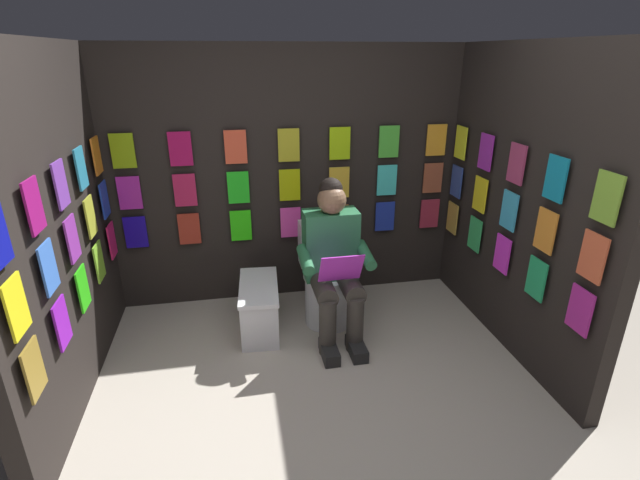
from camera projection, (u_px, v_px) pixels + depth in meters
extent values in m
plane|color=#B2A899|center=(341.00, 467.00, 2.43)|extent=(30.00, 30.00, 0.00)
cube|color=black|center=(288.00, 178.00, 3.86)|extent=(2.96, 0.10, 2.09)
cube|color=#160898|center=(136.00, 232.00, 3.70)|extent=(0.17, 0.01, 0.26)
cube|color=maroon|center=(189.00, 229.00, 3.78)|extent=(0.17, 0.01, 0.26)
cube|color=#25D90C|center=(241.00, 226.00, 3.85)|extent=(0.17, 0.01, 0.26)
cube|color=#E23FA8|center=(291.00, 222.00, 3.92)|extent=(0.17, 0.01, 0.26)
cube|color=#B26130|center=(339.00, 219.00, 3.99)|extent=(0.17, 0.01, 0.26)
cube|color=#1A2FA4|center=(385.00, 216.00, 4.06)|extent=(0.17, 0.01, 0.26)
cube|color=#9C263E|center=(429.00, 214.00, 4.14)|extent=(0.17, 0.01, 0.26)
cube|color=#A51F98|center=(130.00, 193.00, 3.58)|extent=(0.17, 0.01, 0.26)
cube|color=#B11746|center=(185.00, 190.00, 3.65)|extent=(0.17, 0.01, 0.26)
cube|color=#1AC41A|center=(238.00, 188.00, 3.73)|extent=(0.17, 0.01, 0.26)
cube|color=#AAB709|center=(290.00, 185.00, 3.80)|extent=(0.17, 0.01, 0.26)
cube|color=gold|center=(339.00, 183.00, 3.87)|extent=(0.17, 0.01, 0.26)
cube|color=#3CD7D3|center=(387.00, 180.00, 3.94)|extent=(0.17, 0.01, 0.26)
cube|color=#994A30|center=(433.00, 178.00, 4.01)|extent=(0.17, 0.01, 0.26)
cube|color=#799B0D|center=(123.00, 151.00, 3.46)|extent=(0.17, 0.01, 0.26)
cube|color=#A50D4A|center=(180.00, 149.00, 3.53)|extent=(0.17, 0.01, 0.26)
cube|color=#DE492D|center=(236.00, 147.00, 3.61)|extent=(0.17, 0.01, 0.26)
cube|color=#ADA420|center=(289.00, 145.00, 3.68)|extent=(0.17, 0.01, 0.26)
cube|color=#9DCD0C|center=(340.00, 143.00, 3.75)|extent=(0.17, 0.01, 0.26)
cube|color=green|center=(389.00, 142.00, 3.82)|extent=(0.17, 0.01, 0.26)
cube|color=orange|center=(436.00, 140.00, 3.89)|extent=(0.17, 0.01, 0.26)
cube|color=black|center=(521.00, 205.00, 3.18)|extent=(0.10, 1.95, 2.09)
cube|color=gold|center=(452.00, 218.00, 4.03)|extent=(0.01, 0.17, 0.26)
cube|color=green|center=(475.00, 234.00, 3.66)|extent=(0.01, 0.17, 0.26)
cube|color=#E832E1|center=(502.00, 254.00, 3.30)|extent=(0.01, 0.17, 0.26)
cube|color=#22A460|center=(536.00, 279.00, 2.94)|extent=(0.01, 0.17, 0.26)
cube|color=#AE248C|center=(580.00, 310.00, 2.58)|extent=(0.01, 0.17, 0.26)
cube|color=#2D4695|center=(456.00, 181.00, 3.91)|extent=(0.01, 0.17, 0.26)
cube|color=yellow|center=(480.00, 195.00, 3.54)|extent=(0.01, 0.17, 0.26)
cube|color=#38A3D1|center=(509.00, 211.00, 3.18)|extent=(0.01, 0.17, 0.26)
cube|color=orange|center=(546.00, 231.00, 2.82)|extent=(0.01, 0.17, 0.26)
cube|color=#D25836|center=(593.00, 257.00, 2.46)|extent=(0.01, 0.17, 0.26)
cube|color=yellow|center=(461.00, 143.00, 3.78)|extent=(0.01, 0.17, 0.26)
cube|color=purple|center=(486.00, 152.00, 3.42)|extent=(0.01, 0.17, 0.26)
cube|color=#9E335E|center=(517.00, 164.00, 3.06)|extent=(0.01, 0.17, 0.26)
cube|color=#127DA1|center=(556.00, 179.00, 2.70)|extent=(0.01, 0.17, 0.26)
cube|color=#73A331|center=(607.00, 198.00, 2.34)|extent=(0.01, 0.17, 0.26)
cube|color=black|center=(55.00, 234.00, 2.67)|extent=(0.10, 1.95, 2.09)
cube|color=olive|center=(34.00, 370.00, 2.10)|extent=(0.01, 0.17, 0.26)
cube|color=purple|center=(62.00, 323.00, 2.46)|extent=(0.01, 0.17, 0.26)
cube|color=#2BC416|center=(83.00, 288.00, 2.82)|extent=(0.01, 0.17, 0.26)
cube|color=#7CBF2D|center=(99.00, 262.00, 3.18)|extent=(0.01, 0.17, 0.26)
cube|color=#DA1C5B|center=(112.00, 240.00, 3.54)|extent=(0.01, 0.17, 0.26)
cube|color=yellow|center=(16.00, 307.00, 1.98)|extent=(0.01, 0.17, 0.26)
cube|color=#3B6FD3|center=(49.00, 267.00, 2.34)|extent=(0.01, 0.17, 0.26)
cube|color=purple|center=(72.00, 239.00, 2.70)|extent=(0.01, 0.17, 0.26)
cube|color=#A7AB2E|center=(90.00, 217.00, 3.06)|extent=(0.01, 0.17, 0.26)
cube|color=#1E3CB2|center=(105.00, 199.00, 3.42)|extent=(0.01, 0.17, 0.26)
cube|color=#8E1465|center=(34.00, 206.00, 2.22)|extent=(0.01, 0.17, 0.26)
cube|color=purple|center=(61.00, 184.00, 2.58)|extent=(0.01, 0.17, 0.26)
cube|color=teal|center=(81.00, 168.00, 2.94)|extent=(0.01, 0.17, 0.26)
cube|color=orange|center=(97.00, 156.00, 3.30)|extent=(0.01, 0.17, 0.26)
cylinder|color=white|center=(329.00, 299.00, 3.68)|extent=(0.38, 0.38, 0.40)
cylinder|color=white|center=(329.00, 275.00, 3.60)|extent=(0.41, 0.41, 0.02)
cube|color=white|center=(323.00, 243.00, 3.77)|extent=(0.38, 0.18, 0.36)
cylinder|color=white|center=(325.00, 247.00, 3.69)|extent=(0.39, 0.07, 0.39)
cube|color=#286B42|center=(330.00, 244.00, 3.47)|extent=(0.40, 0.22, 0.52)
sphere|color=brown|center=(332.00, 200.00, 3.31)|extent=(0.21, 0.21, 0.21)
sphere|color=black|center=(331.00, 190.00, 3.31)|extent=(0.17, 0.17, 0.17)
cylinder|color=#38332D|center=(349.00, 284.00, 3.40)|extent=(0.15, 0.40, 0.15)
cylinder|color=#38332D|center=(323.00, 287.00, 3.36)|extent=(0.15, 0.40, 0.15)
cylinder|color=#38332D|center=(355.00, 324.00, 3.32)|extent=(0.12, 0.12, 0.42)
cylinder|color=#38332D|center=(328.00, 327.00, 3.28)|extent=(0.12, 0.12, 0.42)
cube|color=black|center=(357.00, 348.00, 3.33)|extent=(0.11, 0.26, 0.09)
cube|color=black|center=(329.00, 352.00, 3.29)|extent=(0.11, 0.26, 0.09)
cylinder|color=#286B42|center=(365.00, 255.00, 3.36)|extent=(0.09, 0.31, 0.13)
cylinder|color=#286B42|center=(305.00, 259.00, 3.28)|extent=(0.09, 0.31, 0.13)
cube|color=#CE34DD|center=(341.00, 268.00, 3.18)|extent=(0.30, 0.13, 0.23)
cube|color=silver|center=(260.00, 309.00, 3.58)|extent=(0.31, 0.62, 0.36)
cube|color=white|center=(258.00, 287.00, 3.51)|extent=(0.33, 0.65, 0.03)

